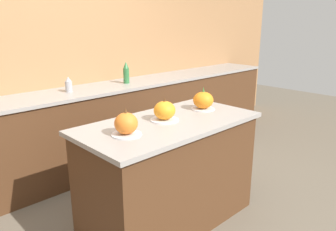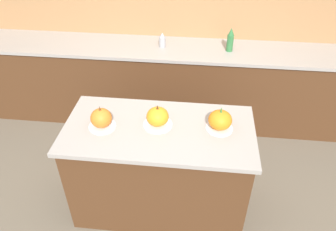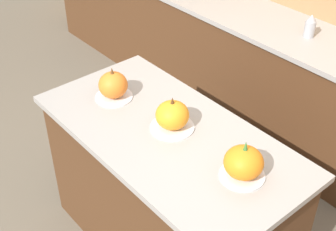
{
  "view_description": "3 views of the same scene",
  "coord_description": "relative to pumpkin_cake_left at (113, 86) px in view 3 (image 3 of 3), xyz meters",
  "views": [
    {
      "loc": [
        -1.7,
        -1.76,
        1.66
      ],
      "look_at": [
        -0.03,
        -0.01,
        0.95
      ],
      "focal_mm": 35.0,
      "sensor_mm": 36.0,
      "label": 1
    },
    {
      "loc": [
        0.29,
        -1.93,
        2.48
      ],
      "look_at": [
        0.07,
        0.01,
        1.01
      ],
      "focal_mm": 35.0,
      "sensor_mm": 36.0,
      "label": 2
    },
    {
      "loc": [
        1.42,
        -1.21,
        2.37
      ],
      "look_at": [
        0.01,
        -0.01,
        1.01
      ],
      "focal_mm": 50.0,
      "sensor_mm": 36.0,
      "label": 3
    }
  ],
  "objects": [
    {
      "name": "pumpkin_cake_right",
      "position": [
        0.9,
        0.08,
        0.0
      ],
      "size": [
        0.21,
        0.21,
        0.2
      ],
      "color": "silver",
      "rests_on": "kitchen_island"
    },
    {
      "name": "bottle_short",
      "position": [
        0.3,
        1.38,
        0.04
      ],
      "size": [
        0.07,
        0.07,
        0.16
      ],
      "color": "#99999E",
      "rests_on": "back_counter"
    },
    {
      "name": "back_counter",
      "position": [
        0.44,
        1.37,
        -0.5
      ],
      "size": [
        6.0,
        0.6,
        0.94
      ],
      "color": "#4C2D19",
      "rests_on": "ground_plane"
    },
    {
      "name": "pumpkin_cake_center",
      "position": [
        0.42,
        0.07,
        -0.0
      ],
      "size": [
        0.23,
        0.23,
        0.19
      ],
      "color": "silver",
      "rests_on": "kitchen_island"
    },
    {
      "name": "pumpkin_cake_left",
      "position": [
        0.0,
        0.0,
        0.0
      ],
      "size": [
        0.21,
        0.21,
        0.19
      ],
      "color": "silver",
      "rests_on": "kitchen_island"
    },
    {
      "name": "kitchen_island",
      "position": [
        0.44,
        0.03,
        -0.52
      ],
      "size": [
        1.48,
        0.74,
        0.89
      ],
      "color": "#4C2D19",
      "rests_on": "ground_plane"
    }
  ]
}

